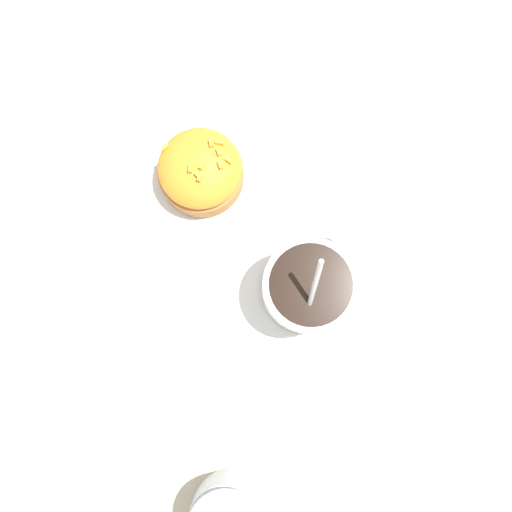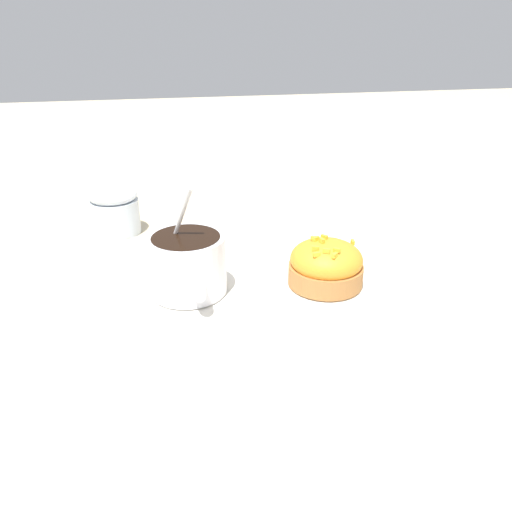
{
  "view_description": "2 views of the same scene",
  "coord_description": "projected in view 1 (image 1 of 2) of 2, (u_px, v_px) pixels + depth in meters",
  "views": [
    {
      "loc": [
        0.06,
        -0.06,
        0.46
      ],
      "look_at": [
        0.02,
        -0.02,
        0.03
      ],
      "focal_mm": 35.0,
      "sensor_mm": 36.0,
      "label": 1
    },
    {
      "loc": [
        0.1,
        0.44,
        0.25
      ],
      "look_at": [
        -0.0,
        -0.01,
        0.03
      ],
      "focal_mm": 35.0,
      "sensor_mm": 36.0,
      "label": 2
    }
  ],
  "objects": [
    {
      "name": "coffee_cup",
      "position": [
        308.0,
        286.0,
        0.42
      ],
      "size": [
        0.08,
        0.1,
        0.11
      ],
      "color": "white",
      "rests_on": "paper_napkin"
    },
    {
      "name": "frosted_pastry",
      "position": [
        200.0,
        171.0,
        0.45
      ],
      "size": [
        0.08,
        0.08,
        0.05
      ],
      "color": "#B2753D",
      "rests_on": "paper_napkin"
    },
    {
      "name": "ground_plane",
      "position": [
        252.0,
        234.0,
        0.47
      ],
      "size": [
        3.0,
        3.0,
        0.0
      ],
      "primitive_type": "plane",
      "color": "#C6B793"
    },
    {
      "name": "paper_napkin",
      "position": [
        252.0,
        234.0,
        0.46
      ],
      "size": [
        0.34,
        0.33,
        0.0
      ],
      "color": "white",
      "rests_on": "ground_plane"
    }
  ]
}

